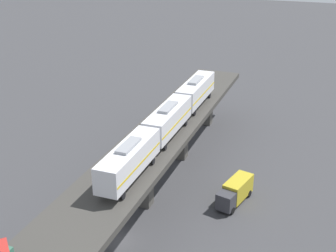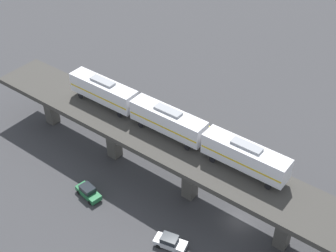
% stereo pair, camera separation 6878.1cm
% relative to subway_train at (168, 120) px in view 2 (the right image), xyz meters
% --- Properties ---
extents(ground_plane, '(400.00, 400.00, 0.00)m').
position_rel_subway_train_xyz_m(ground_plane, '(1.85, 13.56, -10.95)').
color(ground_plane, '#38383A').
extents(elevated_viaduct, '(11.45, 92.23, 8.41)m').
position_rel_subway_train_xyz_m(elevated_viaduct, '(1.85, 13.36, -3.75)').
color(elevated_viaduct, '#393733').
rests_on(elevated_viaduct, ground).
extents(subway_train, '(4.07, 37.27, 4.45)m').
position_rel_subway_train_xyz_m(subway_train, '(0.00, 0.00, 0.00)').
color(subway_train, silver).
rests_on(subway_train, elevated_viaduct).
extents(street_car_silver, '(2.65, 4.67, 1.89)m').
position_rel_subway_train_xyz_m(street_car_silver, '(10.95, 8.08, -10.01)').
color(street_car_silver, '#B7BABF').
rests_on(street_car_silver, ground).
extents(street_car_green, '(2.65, 4.67, 1.89)m').
position_rel_subway_train_xyz_m(street_car_green, '(10.44, -7.15, -10.01)').
color(street_car_green, '#1E6638').
rests_on(street_car_green, ground).
extents(delivery_truck, '(4.07, 7.54, 3.20)m').
position_rel_subway_train_xyz_m(delivery_truck, '(-9.89, 0.56, -9.19)').
color(delivery_truck, '#333338').
rests_on(delivery_truck, ground).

